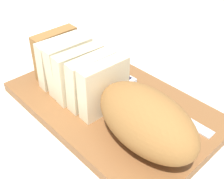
{
  "coord_description": "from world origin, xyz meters",
  "views": [
    {
      "loc": [
        -0.34,
        0.3,
        0.39
      ],
      "look_at": [
        0.0,
        0.0,
        0.05
      ],
      "focal_mm": 45.72,
      "sensor_mm": 36.0,
      "label": 1
    }
  ],
  "objects": [
    {
      "name": "ground_plane",
      "position": [
        0.0,
        0.0,
        0.0
      ],
      "size": [
        3.0,
        3.0,
        0.0
      ],
      "primitive_type": "plane",
      "color": "silver"
    },
    {
      "name": "crumb_stray_left",
      "position": [
        -0.02,
        -0.04,
        0.02
      ],
      "size": [
        0.01,
        0.01,
        0.01
      ],
      "primitive_type": "sphere",
      "color": "#996633",
      "rests_on": "cutting_board"
    },
    {
      "name": "crumb_near_knife",
      "position": [
        0.02,
        0.02,
        0.02
      ],
      "size": [
        0.01,
        0.01,
        0.01
      ],
      "primitive_type": "sphere",
      "color": "#996633",
      "rests_on": "cutting_board"
    },
    {
      "name": "crumb_near_loaf",
      "position": [
        0.01,
        -0.02,
        0.02
      ],
      "size": [
        0.01,
        0.01,
        0.01
      ],
      "primitive_type": "sphere",
      "color": "#996633",
      "rests_on": "cutting_board"
    },
    {
      "name": "cutting_board",
      "position": [
        0.0,
        0.0,
        0.01
      ],
      "size": [
        0.43,
        0.27,
        0.02
      ],
      "primitive_type": "cube",
      "rotation": [
        0.0,
        0.0,
        0.02
      ],
      "color": "brown",
      "rests_on": "ground_plane"
    },
    {
      "name": "bread_knife",
      "position": [
        0.0,
        -0.06,
        0.03
      ],
      "size": [
        0.25,
        0.03,
        0.03
      ],
      "rotation": [
        0.0,
        0.0,
        3.17
      ],
      "color": "silver",
      "rests_on": "cutting_board"
    },
    {
      "name": "bread_loaf",
      "position": [
        -0.03,
        0.03,
        0.07
      ],
      "size": [
        0.4,
        0.12,
        0.11
      ],
      "rotation": [
        0.0,
        0.0,
        -0.03
      ],
      "color": "#996633",
      "rests_on": "cutting_board"
    }
  ]
}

